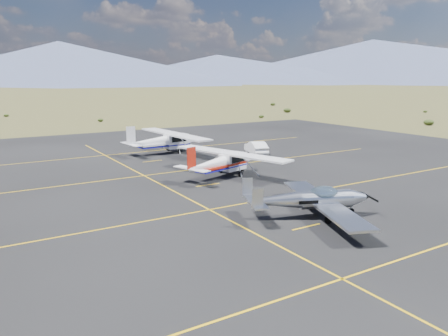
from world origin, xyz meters
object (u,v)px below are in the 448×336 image
object	(u,v)px
sedan	(256,148)
aircraft_plain	(164,140)
aircraft_low_wing	(311,200)
aircraft_cessna	(222,162)

from	to	relation	value
sedan	aircraft_plain	bearing A→B (deg)	-16.96
aircraft_plain	sedan	bearing A→B (deg)	-39.54
aircraft_low_wing	aircraft_plain	world-z (taller)	aircraft_plain
aircraft_cessna	sedan	world-z (taller)	aircraft_cessna
aircraft_plain	aircraft_cessna	bearing A→B (deg)	-97.02
aircraft_cessna	aircraft_plain	size ratio (longest dim) A/B	0.91
aircraft_cessna	sedan	distance (m)	11.12
aircraft_low_wing	aircraft_cessna	world-z (taller)	aircraft_cessna
aircraft_low_wing	aircraft_plain	bearing A→B (deg)	108.03
aircraft_cessna	aircraft_low_wing	bearing A→B (deg)	-111.69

